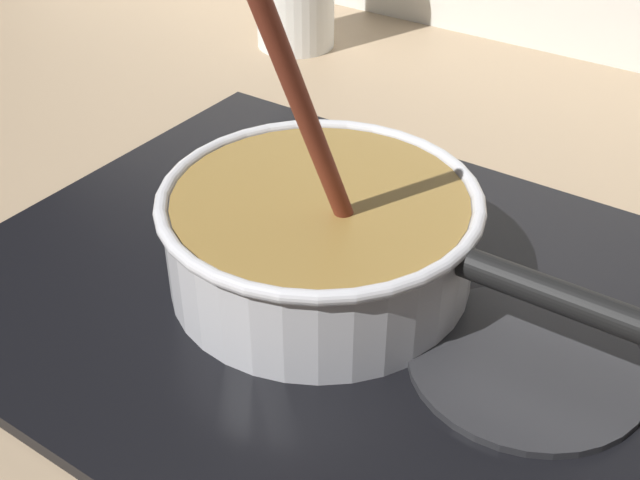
# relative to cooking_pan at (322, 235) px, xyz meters

# --- Properties ---
(hob_plate) EXTENTS (0.56, 0.48, 0.01)m
(hob_plate) POSITION_rel_cooking_pan_xyz_m (-0.00, 0.00, -0.05)
(hob_plate) COLOR black
(hob_plate) RESTS_ON ground
(burner_ring) EXTENTS (0.17, 0.17, 0.01)m
(burner_ring) POSITION_rel_cooking_pan_xyz_m (-0.00, 0.00, -0.04)
(burner_ring) COLOR #592D0C
(burner_ring) RESTS_ON hob_plate
(spare_burner) EXTENTS (0.17, 0.17, 0.01)m
(spare_burner) POSITION_rel_cooking_pan_xyz_m (0.17, 0.00, -0.04)
(spare_burner) COLOR #262628
(spare_burner) RESTS_ON hob_plate
(cooking_pan) EXTENTS (0.41, 0.25, 0.29)m
(cooking_pan) POSITION_rel_cooking_pan_xyz_m (0.00, 0.00, 0.00)
(cooking_pan) COLOR silver
(cooking_pan) RESTS_ON hob_plate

